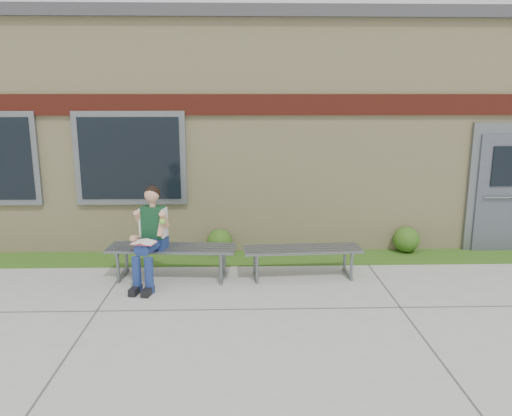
{
  "coord_description": "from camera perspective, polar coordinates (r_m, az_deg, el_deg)",
  "views": [
    {
      "loc": [
        -1.09,
        -5.6,
        2.74
      ],
      "look_at": [
        -0.88,
        1.7,
        1.1
      ],
      "focal_mm": 35.0,
      "sensor_mm": 36.0,
      "label": 1
    }
  ],
  "objects": [
    {
      "name": "ground",
      "position": [
        6.33,
        8.71,
        -13.14
      ],
      "size": [
        80.0,
        80.0,
        0.0
      ],
      "primitive_type": "plane",
      "color": "#9E9E99",
      "rests_on": "ground"
    },
    {
      "name": "grass_strip",
      "position": [
        8.71,
        5.68,
        -5.66
      ],
      "size": [
        16.0,
        0.8,
        0.02
      ],
      "primitive_type": "cube",
      "color": "#285216",
      "rests_on": "ground"
    },
    {
      "name": "school_building",
      "position": [
        11.66,
        3.79,
        9.5
      ],
      "size": [
        16.2,
        6.22,
        4.2
      ],
      "color": "beige",
      "rests_on": "ground"
    },
    {
      "name": "bench_left",
      "position": [
        7.74,
        -9.59,
        -5.21
      ],
      "size": [
        1.97,
        0.68,
        0.5
      ],
      "rotation": [
        0.0,
        0.0,
        -0.07
      ],
      "color": "slate",
      "rests_on": "ground"
    },
    {
      "name": "bench_right",
      "position": [
        7.73,
        5.33,
        -5.32
      ],
      "size": [
        1.83,
        0.6,
        0.47
      ],
      "rotation": [
        0.0,
        0.0,
        0.06
      ],
      "color": "slate",
      "rests_on": "ground"
    },
    {
      "name": "girl",
      "position": [
        7.47,
        -12.0,
        -2.93
      ],
      "size": [
        0.53,
        0.91,
        1.46
      ],
      "rotation": [
        0.0,
        0.0,
        -0.23
      ],
      "color": "navy",
      "rests_on": "ground"
    },
    {
      "name": "shrub_mid",
      "position": [
        8.82,
        -4.18,
        -3.83
      ],
      "size": [
        0.44,
        0.44,
        0.44
      ],
      "primitive_type": "sphere",
      "color": "#285216",
      "rests_on": "grass_strip"
    },
    {
      "name": "shrub_east",
      "position": [
        9.28,
        16.8,
        -3.46
      ],
      "size": [
        0.46,
        0.46,
        0.46
      ],
      "primitive_type": "sphere",
      "color": "#285216",
      "rests_on": "grass_strip"
    }
  ]
}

